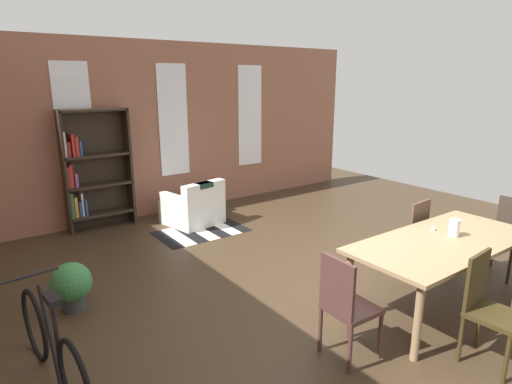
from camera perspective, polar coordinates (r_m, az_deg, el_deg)
The scene contains 17 objects.
ground_plane at distance 5.02m, azimuth 10.35°, elevation -13.32°, with size 10.43×10.43×0.00m, color #3E2E1E.
back_wall_brick at distance 7.84m, azimuth -11.21°, elevation 8.34°, with size 8.11×0.12×3.00m, color #99604A.
window_pane_0 at distance 7.22m, azimuth -23.15°, elevation 8.11°, with size 0.55×0.02×1.95m, color white.
window_pane_1 at distance 7.76m, azimuth -11.04°, elevation 9.40°, with size 0.55×0.02×1.95m, color white.
window_pane_2 at distance 8.59m, azimuth -0.83°, elevation 10.16°, with size 0.55×0.02×1.95m, color white.
dining_table at distance 4.78m, azimuth 23.85°, elevation -6.75°, with size 2.12×0.97×0.77m.
vase_on_table at distance 4.87m, azimuth 25.07°, elevation -4.40°, with size 0.11×0.11×0.19m, color silver.
tealight_candle_0 at distance 4.99m, azimuth 22.69°, elevation -4.60°, with size 0.04×0.04×0.04m, color silver.
dining_chair_head_left at distance 3.78m, azimuth 11.92°, elevation -14.52°, with size 0.42×0.42×0.95m.
dining_chair_far_right at distance 5.58m, azimuth 19.96°, elevation -5.29°, with size 0.43×0.43×0.95m.
dining_chair_head_right at distance 6.07m, azimuth 30.65°, elevation -4.90°, with size 0.41×0.41×0.95m.
dining_chair_near_left at distance 4.17m, azimuth 28.65°, elevation -13.23°, with size 0.43×0.43×0.95m.
bookshelf_tall at distance 7.20m, azimuth -21.10°, elevation 2.74°, with size 1.05×0.28×1.92m.
armchair_white at distance 7.19m, azimuth -8.35°, elevation -2.06°, with size 0.94×0.94×0.75m.
bicycle_second at distance 3.85m, azimuth -25.66°, elevation -18.41°, with size 0.44×1.61×0.87m.
potted_plant_by_shelf at distance 4.91m, azimuth -23.55°, elevation -11.29°, with size 0.41×0.41×0.52m.
striped_rug at distance 6.86m, azimuth -7.35°, elevation -5.27°, with size 1.40×0.87×0.01m.
Camera 1 is at (-3.26, -3.01, 2.35)m, focal length 29.80 mm.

